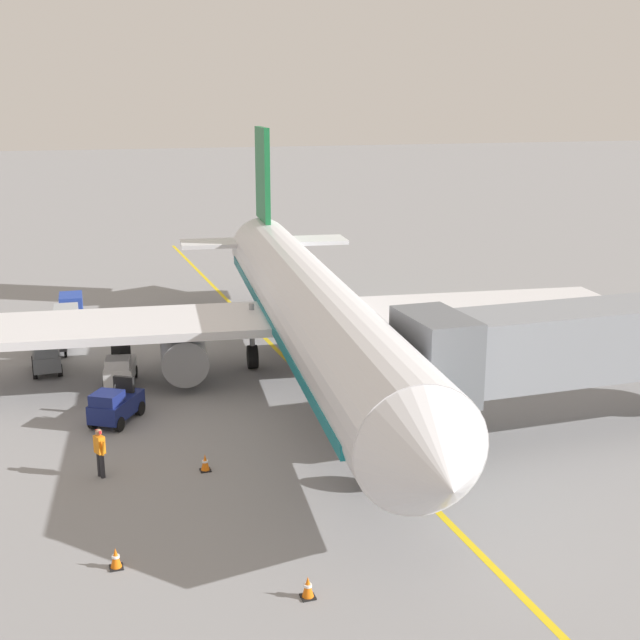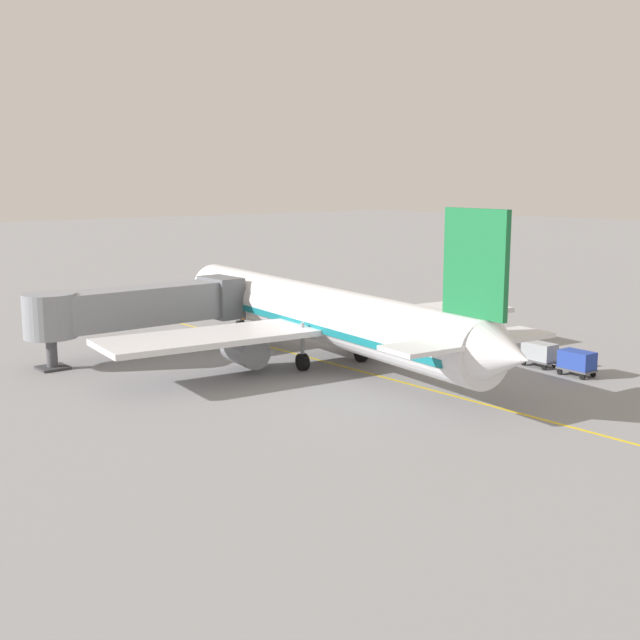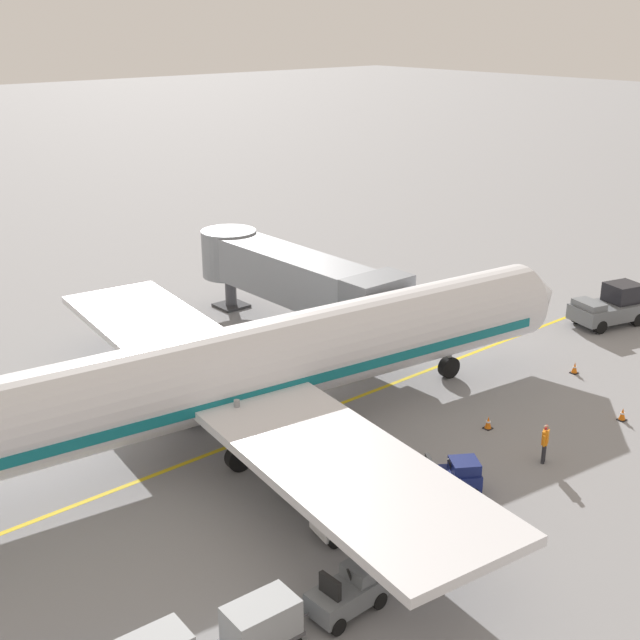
{
  "view_description": "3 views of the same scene",
  "coord_description": "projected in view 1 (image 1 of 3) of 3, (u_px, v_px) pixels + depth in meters",
  "views": [
    {
      "loc": [
        10.73,
        32.08,
        12.02
      ],
      "look_at": [
        -0.93,
        -2.65,
        2.48
      ],
      "focal_mm": 46.94,
      "sensor_mm": 36.0,
      "label": 1
    },
    {
      "loc": [
        -33.75,
        -42.48,
        11.98
      ],
      "look_at": [
        0.97,
        -1.0,
        2.51
      ],
      "focal_mm": 44.7,
      "sensor_mm": 36.0,
      "label": 2
    },
    {
      "loc": [
        26.43,
        -20.97,
        17.27
      ],
      "look_at": [
        -1.59,
        3.02,
        3.75
      ],
      "focal_mm": 46.9,
      "sensor_mm": 36.0,
      "label": 3
    }
  ],
  "objects": [
    {
      "name": "parked_airliner",
      "position": [
        308.0,
        308.0,
        37.06
      ],
      "size": [
        30.42,
        37.33,
        10.63
      ],
      "color": "silver",
      "rests_on": "ground"
    },
    {
      "name": "baggage_cart_second_in_train",
      "position": [
        66.0,
        319.0,
        44.19
      ],
      "size": [
        1.42,
        2.93,
        1.58
      ],
      "color": "#4C4C51",
      "rests_on": "ground"
    },
    {
      "name": "safety_cone_nose_right",
      "position": [
        205.0,
        463.0,
        28.09
      ],
      "size": [
        0.36,
        0.36,
        0.59
      ],
      "color": "black",
      "rests_on": "ground"
    },
    {
      "name": "ground_plane",
      "position": [
        319.0,
        392.0,
        35.76
      ],
      "size": [
        400.0,
        400.0,
        0.0
      ],
      "primitive_type": "plane",
      "color": "gray"
    },
    {
      "name": "baggage_cart_front",
      "position": [
        53.0,
        335.0,
        41.09
      ],
      "size": [
        1.42,
        2.93,
        1.58
      ],
      "color": "#4C4C51",
      "rests_on": "ground"
    },
    {
      "name": "ground_crew_wing_walker",
      "position": [
        100.0,
        450.0,
        27.48
      ],
      "size": [
        0.39,
        0.69,
        1.69
      ],
      "color": "#232328",
      "rests_on": "ground"
    },
    {
      "name": "safety_cone_wing_tip",
      "position": [
        308.0,
        587.0,
        20.88
      ],
      "size": [
        0.36,
        0.36,
        0.59
      ],
      "color": "black",
      "rests_on": "ground"
    },
    {
      "name": "gate_lead_in_line",
      "position": [
        319.0,
        392.0,
        35.76
      ],
      "size": [
        0.24,
        80.0,
        0.01
      ],
      "primitive_type": "cube",
      "color": "gold",
      "rests_on": "ground"
    },
    {
      "name": "baggage_tug_spare",
      "position": [
        115.0,
        405.0,
        32.25
      ],
      "size": [
        2.37,
        2.75,
        1.62
      ],
      "color": "navy",
      "rests_on": "ground"
    },
    {
      "name": "baggage_cart_third_in_train",
      "position": [
        71.0,
        306.0,
        47.05
      ],
      "size": [
        1.42,
        2.93,
        1.58
      ],
      "color": "#4C4C51",
      "rests_on": "ground"
    },
    {
      "name": "baggage_tug_lead",
      "position": [
        46.0,
        358.0,
        38.25
      ],
      "size": [
        1.33,
        2.53,
        1.62
      ],
      "color": "slate",
      "rests_on": "ground"
    },
    {
      "name": "jet_bridge",
      "position": [
        599.0,
        340.0,
        31.1
      ],
      "size": [
        15.65,
        3.5,
        4.98
      ],
      "color": "gray",
      "rests_on": "ground"
    },
    {
      "name": "baggage_tug_trailing",
      "position": [
        120.0,
        369.0,
        36.55
      ],
      "size": [
        1.7,
        2.68,
        1.62
      ],
      "color": "silver",
      "rests_on": "ground"
    },
    {
      "name": "safety_cone_nose_left",
      "position": [
        116.0,
        558.0,
        22.2
      ],
      "size": [
        0.36,
        0.36,
        0.59
      ],
      "color": "black",
      "rests_on": "ground"
    }
  ]
}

